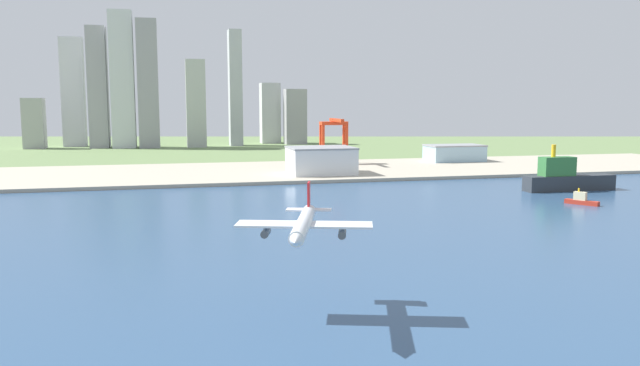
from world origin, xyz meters
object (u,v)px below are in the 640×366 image
port_crane_red (334,132)px  warehouse_main (321,160)px  container_barge (566,178)px  tugboat_small (581,200)px  warehouse_annex (454,153)px  airplane_landing (304,224)px

port_crane_red → warehouse_main: bearing=-112.2°
container_barge → port_crane_red: (-99.12, 174.92, 21.76)m
tugboat_small → port_crane_red: port_crane_red is taller
container_barge → warehouse_annex: (9.38, 172.33, 2.00)m
airplane_landing → tugboat_small: bearing=37.4°
airplane_landing → tugboat_small: 226.20m
airplane_landing → port_crane_red: 374.64m
warehouse_annex → airplane_landing: bearing=-120.7°
port_crane_red → warehouse_main: port_crane_red is taller
airplane_landing → warehouse_main: airplane_landing is taller
port_crane_red → warehouse_annex: (108.50, -2.59, -19.76)m
warehouse_main → warehouse_annex: 152.71m
container_barge → warehouse_main: size_ratio=1.25×
container_barge → port_crane_red: port_crane_red is taller
port_crane_red → warehouse_main: (-28.55, -69.92, -17.30)m
port_crane_red → airplane_landing: bearing=-106.1°
container_barge → port_crane_red: size_ratio=1.52×
container_barge → warehouse_annex: container_barge is taller
airplane_landing → warehouse_annex: airplane_landing is taller
tugboat_small → port_crane_red: size_ratio=0.43×
tugboat_small → airplane_landing: bearing=-142.6°
warehouse_main → tugboat_small: bearing=-56.0°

